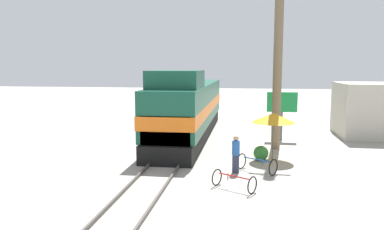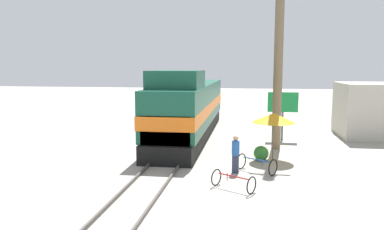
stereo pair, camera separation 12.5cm
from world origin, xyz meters
TOP-DOWN VIEW (x-y plane):
  - ground_plane at (0.00, 0.00)m, footprint 120.00×120.00m
  - rail_near at (-0.72, 0.00)m, footprint 0.08×37.91m
  - rail_far at (0.72, 0.00)m, footprint 0.08×37.91m
  - locomotive at (0.00, 5.26)m, footprint 2.91×16.39m
  - utility_pole at (5.49, 2.45)m, footprint 1.80×0.50m
  - vendor_umbrella at (5.15, -0.24)m, footprint 2.13×2.13m
  - billboard_sign at (6.05, 5.09)m, footprint 1.90×0.12m
  - shrub_cluster at (4.56, -0.50)m, footprint 0.75×0.75m
  - person_bystander at (3.37, -2.88)m, footprint 0.34×0.34m
  - bicycle at (4.31, -2.65)m, footprint 1.82×1.55m
  - bicycle_spare at (3.37, -5.19)m, footprint 1.76×1.42m

SIDE VIEW (x-z plane):
  - ground_plane at x=0.00m, z-range 0.00..0.00m
  - rail_near at x=-0.72m, z-range 0.00..0.15m
  - rail_far at x=0.72m, z-range 0.00..0.15m
  - bicycle_spare at x=3.37m, z-range 0.01..0.69m
  - shrub_cluster at x=4.56m, z-range 0.00..0.75m
  - bicycle at x=4.31m, z-range 0.01..0.74m
  - person_bystander at x=3.37m, z-range 0.07..1.76m
  - locomotive at x=0.00m, z-range -0.33..4.15m
  - vendor_umbrella at x=5.15m, z-range 0.95..3.34m
  - billboard_sign at x=6.05m, z-range 0.72..3.79m
  - utility_pole at x=5.49m, z-range 0.04..11.69m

